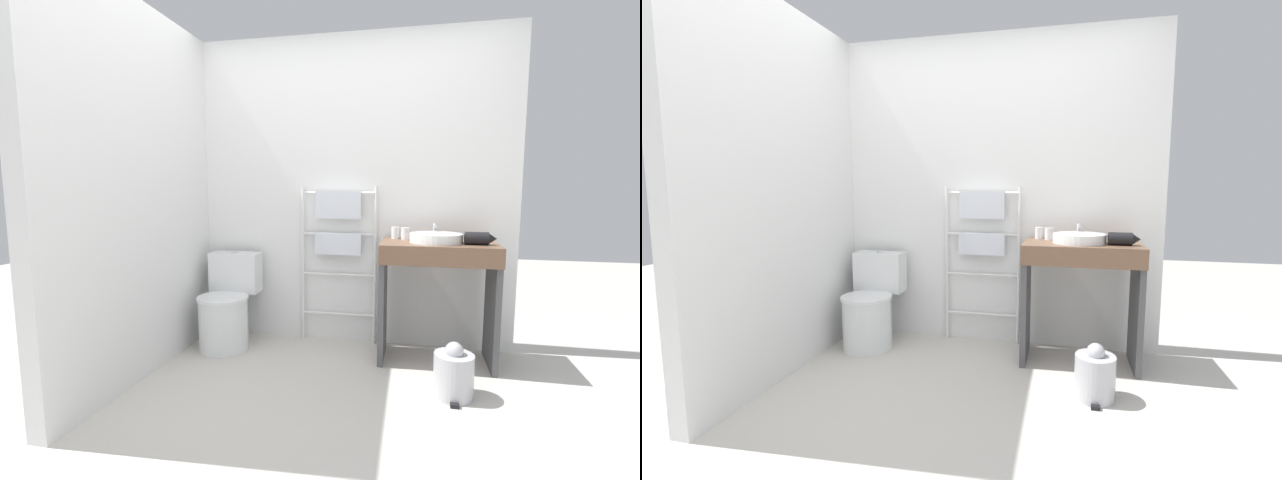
% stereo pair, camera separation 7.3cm
% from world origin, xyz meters
% --- Properties ---
extents(ground_plane, '(12.00, 12.00, 0.00)m').
position_xyz_m(ground_plane, '(0.00, 0.00, 0.00)').
color(ground_plane, beige).
extents(wall_back, '(2.63, 0.12, 2.46)m').
position_xyz_m(wall_back, '(0.00, 1.50, 1.23)').
color(wall_back, white).
rests_on(wall_back, ground_plane).
extents(wall_side, '(0.12, 2.13, 2.46)m').
position_xyz_m(wall_side, '(-1.26, 0.72, 1.23)').
color(wall_side, white).
rests_on(wall_side, ground_plane).
extents(toilet, '(0.41, 0.55, 0.74)m').
position_xyz_m(toilet, '(-0.90, 1.11, 0.31)').
color(toilet, white).
rests_on(toilet, ground_plane).
extents(towel_radiator, '(0.62, 0.06, 1.27)m').
position_xyz_m(towel_radiator, '(-0.05, 1.39, 0.88)').
color(towel_radiator, white).
rests_on(towel_radiator, ground_plane).
extents(vanity_counter, '(0.81, 0.50, 0.88)m').
position_xyz_m(vanity_counter, '(0.71, 1.14, 0.58)').
color(vanity_counter, brown).
rests_on(vanity_counter, ground_plane).
extents(sink_basin, '(0.37, 0.37, 0.07)m').
position_xyz_m(sink_basin, '(0.70, 1.13, 0.91)').
color(sink_basin, white).
rests_on(sink_basin, vanity_counter).
extents(faucet, '(0.02, 0.10, 0.12)m').
position_xyz_m(faucet, '(0.70, 1.33, 0.96)').
color(faucet, silver).
rests_on(faucet, vanity_counter).
extents(cup_near_wall, '(0.06, 0.06, 0.09)m').
position_xyz_m(cup_near_wall, '(0.41, 1.32, 0.92)').
color(cup_near_wall, white).
rests_on(cup_near_wall, vanity_counter).
extents(cup_near_edge, '(0.06, 0.06, 0.09)m').
position_xyz_m(cup_near_edge, '(0.48, 1.29, 0.92)').
color(cup_near_edge, white).
rests_on(cup_near_edge, vanity_counter).
extents(hair_dryer, '(0.21, 0.18, 0.09)m').
position_xyz_m(hair_dryer, '(0.97, 1.09, 0.92)').
color(hair_dryer, black).
rests_on(hair_dryer, vanity_counter).
extents(trash_bin, '(0.24, 0.27, 0.35)m').
position_xyz_m(trash_bin, '(0.80, 0.61, 0.15)').
color(trash_bin, '#B7B7BC').
rests_on(trash_bin, ground_plane).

